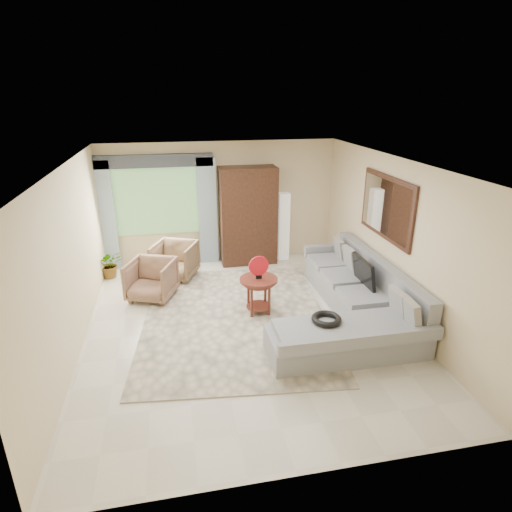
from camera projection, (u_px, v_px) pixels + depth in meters
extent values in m
plane|color=silver|center=(245.00, 325.00, 6.97)|extent=(6.00, 6.00, 0.00)
cube|color=beige|center=(235.00, 317.00, 7.18)|extent=(3.41, 4.30, 0.02)
cube|color=gray|center=(349.00, 290.00, 7.72)|extent=(0.90, 2.40, 0.40)
cube|color=gray|center=(347.00, 342.00, 6.13)|extent=(2.30, 0.80, 0.40)
cube|color=gray|center=(380.00, 274.00, 7.26)|extent=(0.20, 3.20, 0.50)
cube|color=gray|center=(326.00, 250.00, 8.78)|extent=(0.90, 0.16, 0.22)
cube|color=gray|center=(363.00, 341.00, 5.61)|extent=(2.30, 0.10, 0.18)
cube|color=black|center=(364.00, 272.00, 7.18)|extent=(0.14, 0.74, 0.48)
torus|color=black|center=(326.00, 319.00, 6.05)|extent=(0.43, 0.43, 0.09)
cylinder|color=#4F1D15|center=(259.00, 280.00, 7.13)|extent=(0.64, 0.64, 0.04)
cylinder|color=#4F1D15|center=(259.00, 297.00, 7.25)|extent=(0.42, 0.42, 0.58)
cylinder|color=red|center=(259.00, 266.00, 7.04)|extent=(0.34, 0.05, 0.34)
imported|color=#8C614C|center=(151.00, 280.00, 7.75)|extent=(1.01, 1.03, 0.73)
imported|color=olive|center=(175.00, 260.00, 8.62)|extent=(1.04, 1.06, 0.74)
imported|color=#999999|center=(110.00, 264.00, 8.66)|extent=(0.59, 0.53, 0.57)
cube|color=black|center=(248.00, 216.00, 9.18)|extent=(1.20, 0.55, 2.10)
cube|color=silver|center=(283.00, 226.00, 9.49)|extent=(0.24, 0.24, 1.50)
cube|color=#669E59|center=(157.00, 202.00, 8.94)|extent=(1.80, 0.04, 1.40)
cube|color=#9EB7CC|center=(105.00, 217.00, 8.75)|extent=(0.40, 0.08, 2.30)
cube|color=#9EB7CC|center=(208.00, 212.00, 9.14)|extent=(0.40, 0.08, 2.30)
cube|color=#1E232D|center=(153.00, 161.00, 8.57)|extent=(2.40, 0.12, 0.26)
cube|color=black|center=(387.00, 207.00, 7.11)|extent=(0.04, 1.70, 1.05)
cube|color=white|center=(385.00, 208.00, 7.11)|extent=(0.02, 1.54, 0.90)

